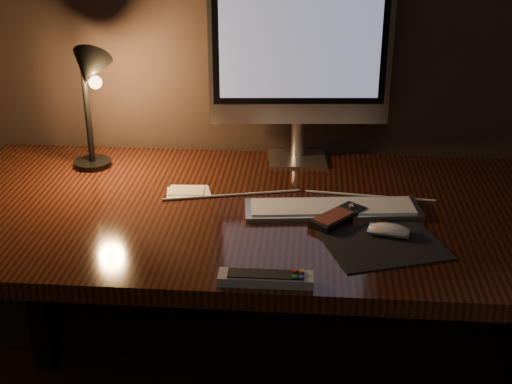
# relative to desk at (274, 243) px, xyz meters

# --- Properties ---
(desk) EXTENTS (1.60, 0.75, 0.75)m
(desk) POSITION_rel_desk_xyz_m (0.00, 0.00, 0.00)
(desk) COLOR #35160C
(desk) RESTS_ON ground
(monitor) EXTENTS (0.47, 0.15, 0.50)m
(monitor) POSITION_rel_desk_xyz_m (0.05, 0.24, 0.42)
(monitor) COLOR silver
(monitor) RESTS_ON desk
(keyboard) EXTENTS (0.42, 0.16, 0.02)m
(keyboard) POSITION_rel_desk_xyz_m (0.14, -0.08, 0.14)
(keyboard) COLOR silver
(keyboard) RESTS_ON desk
(mousepad) EXTENTS (0.29, 0.26, 0.00)m
(mousepad) POSITION_rel_desk_xyz_m (0.25, -0.23, 0.13)
(mousepad) COLOR black
(mousepad) RESTS_ON desk
(mouse) EXTENTS (0.10, 0.07, 0.02)m
(mouse) POSITION_rel_desk_xyz_m (0.26, -0.18, 0.14)
(mouse) COLOR white
(mouse) RESTS_ON desk
(media_remote) EXTENTS (0.14, 0.15, 0.03)m
(media_remote) POSITION_rel_desk_xyz_m (0.15, -0.13, 0.14)
(media_remote) COLOR black
(media_remote) RESTS_ON desk
(tv_remote) EXTENTS (0.18, 0.05, 0.02)m
(tv_remote) POSITION_rel_desk_xyz_m (0.01, -0.41, 0.14)
(tv_remote) COLOR gray
(tv_remote) RESTS_ON desk
(papers) EXTENTS (0.11, 0.09, 0.01)m
(papers) POSITION_rel_desk_xyz_m (-0.21, 0.00, 0.13)
(papers) COLOR white
(papers) RESTS_ON desk
(desk_lamp) EXTENTS (0.15, 0.17, 0.34)m
(desk_lamp) POSITION_rel_desk_xyz_m (-0.48, 0.13, 0.36)
(desk_lamp) COLOR black
(desk_lamp) RESTS_ON desk
(cable) EXTENTS (0.65, 0.03, 0.01)m
(cable) POSITION_rel_desk_xyz_m (0.06, -0.01, 0.13)
(cable) COLOR white
(cable) RESTS_ON desk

